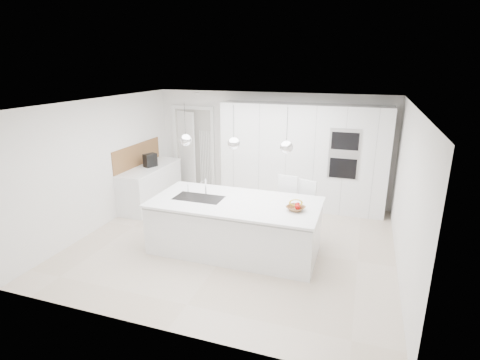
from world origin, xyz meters
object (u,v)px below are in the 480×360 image
(island_base, at_px, (234,228))
(espresso_machine, at_px, (150,160))
(bar_stool_left, at_px, (285,208))
(bar_stool_right, at_px, (305,212))
(fruit_bowl, at_px, (296,208))

(island_base, relative_size, espresso_machine, 9.49)
(bar_stool_left, bearing_deg, espresso_machine, 173.09)
(island_base, bearing_deg, bar_stool_right, 36.48)
(island_base, relative_size, bar_stool_right, 2.54)
(fruit_bowl, distance_m, espresso_machine, 3.90)
(espresso_machine, bearing_deg, fruit_bowl, 1.26)
(island_base, relative_size, bar_stool_left, 2.44)
(espresso_machine, xyz_separation_m, bar_stool_right, (3.60, -0.72, -0.50))
(island_base, height_order, fruit_bowl, fruit_bowl)
(espresso_machine, xyz_separation_m, bar_stool_left, (3.24, -0.70, -0.47))
(bar_stool_left, xyz_separation_m, bar_stool_right, (0.37, -0.02, -0.02))
(espresso_machine, height_order, bar_stool_right, espresso_machine)
(island_base, bearing_deg, fruit_bowl, -1.91)
(espresso_machine, distance_m, bar_stool_right, 3.71)
(island_base, distance_m, bar_stool_left, 1.09)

